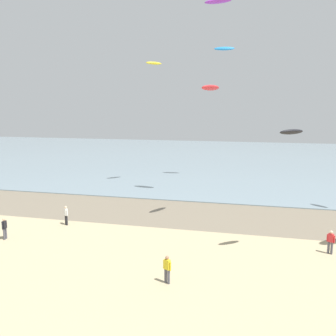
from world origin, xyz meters
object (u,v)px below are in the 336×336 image
(kite_aloft_0, at_px, (218,1))
(kite_aloft_4, at_px, (154,63))
(kite_aloft_8, at_px, (291,132))
(person_far_down_beach, at_px, (66,215))
(person_trailing_behind, at_px, (5,228))
(kite_aloft_5, at_px, (224,49))
(person_left_flank, at_px, (167,269))
(person_right_flank, at_px, (331,241))
(kite_aloft_2, at_px, (211,88))

(kite_aloft_0, bearing_deg, kite_aloft_4, -26.18)
(kite_aloft_4, distance_m, kite_aloft_8, 25.91)
(person_far_down_beach, distance_m, person_trailing_behind, 5.16)
(person_trailing_behind, distance_m, kite_aloft_4, 26.92)
(kite_aloft_5, distance_m, kite_aloft_8, 27.84)
(person_left_flank, xyz_separation_m, person_right_flank, (10.25, 6.78, 0.00))
(kite_aloft_2, bearing_deg, kite_aloft_8, -109.31)
(person_left_flank, bearing_deg, person_right_flank, 33.47)
(person_right_flank, relative_size, kite_aloft_4, 0.76)
(person_right_flank, relative_size, kite_aloft_8, 0.91)
(kite_aloft_2, bearing_deg, kite_aloft_4, 61.01)
(kite_aloft_2, bearing_deg, kite_aloft_5, 29.21)
(person_trailing_behind, bearing_deg, person_left_flank, -15.78)
(person_far_down_beach, xyz_separation_m, person_trailing_behind, (-2.96, -4.22, 0.00))
(person_far_down_beach, bearing_deg, kite_aloft_0, 44.55)
(kite_aloft_4, bearing_deg, kite_aloft_5, 166.51)
(person_right_flank, distance_m, kite_aloft_2, 15.35)
(person_left_flank, xyz_separation_m, kite_aloft_2, (0.96, 12.12, 10.99))
(person_left_flank, distance_m, person_trailing_behind, 14.60)
(person_trailing_behind, relative_size, kite_aloft_0, 0.60)
(person_far_down_beach, height_order, person_trailing_behind, same)
(person_right_flank, bearing_deg, kite_aloft_2, 150.14)
(person_right_flank, bearing_deg, kite_aloft_0, 126.42)
(kite_aloft_0, bearing_deg, person_right_flank, 134.65)
(person_trailing_behind, xyz_separation_m, kite_aloft_5, (14.61, 26.94, 17.11))
(person_left_flank, xyz_separation_m, person_far_down_beach, (-11.09, 8.19, 0.00))
(person_left_flank, height_order, person_far_down_beach, same)
(kite_aloft_4, bearing_deg, person_trailing_behind, 27.52)
(kite_aloft_8, bearing_deg, kite_aloft_5, -112.50)
(kite_aloft_0, height_order, kite_aloft_5, kite_aloft_0)
(kite_aloft_2, relative_size, kite_aloft_5, 0.88)
(kite_aloft_2, height_order, kite_aloft_5, kite_aloft_5)
(person_left_flank, bearing_deg, kite_aloft_0, 88.06)
(person_left_flank, relative_size, person_right_flank, 1.00)
(person_left_flank, bearing_deg, kite_aloft_2, 85.46)
(person_right_flank, height_order, person_trailing_behind, same)
(kite_aloft_2, xyz_separation_m, kite_aloft_4, (-8.73, 13.43, 3.83))
(person_trailing_behind, height_order, kite_aloft_8, kite_aloft_8)
(person_right_flank, height_order, kite_aloft_2, kite_aloft_2)
(person_right_flank, distance_m, person_trailing_behind, 24.46)
(person_trailing_behind, bearing_deg, kite_aloft_5, 61.53)
(kite_aloft_0, bearing_deg, kite_aloft_2, 100.40)
(person_left_flank, relative_size, kite_aloft_0, 0.60)
(kite_aloft_2, height_order, kite_aloft_8, kite_aloft_2)
(person_left_flank, relative_size, person_trailing_behind, 1.00)
(person_left_flank, relative_size, kite_aloft_4, 0.76)
(person_trailing_behind, relative_size, kite_aloft_2, 0.71)
(person_trailing_behind, xyz_separation_m, kite_aloft_8, (21.11, 1.54, 7.75))
(kite_aloft_8, bearing_deg, person_far_down_beach, -45.27)
(kite_aloft_5, bearing_deg, person_right_flank, 107.32)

